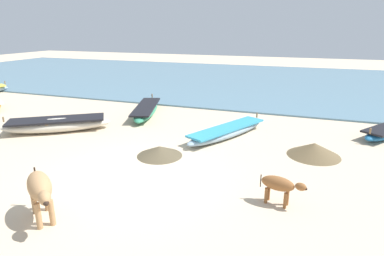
% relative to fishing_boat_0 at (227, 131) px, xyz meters
% --- Properties ---
extents(ground, '(80.00, 80.00, 0.00)m').
position_rel_fishing_boat_0_xyz_m(ground, '(-1.60, -4.15, -0.22)').
color(ground, beige).
extents(sea_water, '(60.00, 20.00, 0.08)m').
position_rel_fishing_boat_0_xyz_m(sea_water, '(-1.60, 13.82, -0.18)').
color(sea_water, slate).
rests_on(sea_water, ground).
extents(fishing_boat_0, '(2.55, 4.11, 0.59)m').
position_rel_fishing_boat_0_xyz_m(fishing_boat_0, '(0.00, 0.00, 0.00)').
color(fishing_boat_0, '#8CA5B7').
rests_on(fishing_boat_0, ground).
extents(fishing_boat_1, '(2.10, 4.22, 0.63)m').
position_rel_fishing_boat_0_xyz_m(fishing_boat_1, '(-4.41, 1.88, 0.02)').
color(fishing_boat_1, '#338C66').
rests_on(fishing_boat_1, ground).
extents(fishing_boat_2, '(4.01, 3.21, 0.73)m').
position_rel_fishing_boat_0_xyz_m(fishing_boat_2, '(-6.57, -1.62, 0.07)').
color(fishing_boat_2, beige).
rests_on(fishing_boat_2, ground).
extents(cow_adult_tan, '(1.43, 1.24, 1.05)m').
position_rel_fishing_boat_0_xyz_m(cow_adult_tan, '(-2.40, -6.76, 0.54)').
color(cow_adult_tan, tan).
rests_on(cow_adult_tan, ground).
extents(calf_near_brown, '(1.07, 0.47, 0.70)m').
position_rel_fishing_boat_0_xyz_m(calf_near_brown, '(2.30, -4.39, 0.29)').
color(calf_near_brown, brown).
rests_on(calf_near_brown, ground).
extents(debris_pile_0, '(2.15, 2.15, 0.43)m').
position_rel_fishing_boat_0_xyz_m(debris_pile_0, '(3.10, -0.90, -0.00)').
color(debris_pile_0, brown).
rests_on(debris_pile_0, ground).
extents(debris_pile_1, '(2.06, 2.06, 0.33)m').
position_rel_fishing_boat_0_xyz_m(debris_pile_1, '(-1.62, -2.59, -0.06)').
color(debris_pile_1, brown).
rests_on(debris_pile_1, ground).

